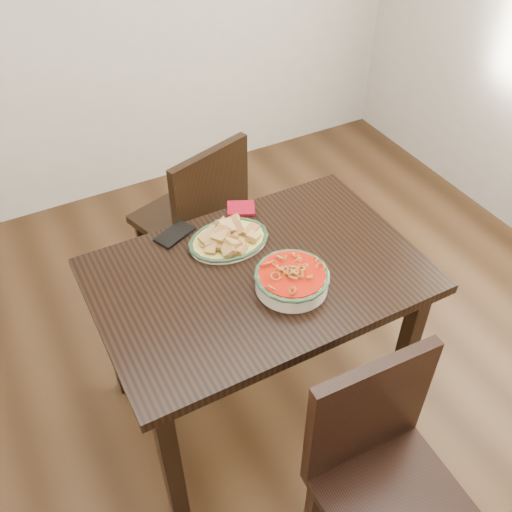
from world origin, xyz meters
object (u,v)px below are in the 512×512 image
dining_table (259,292)px  fish_plate (228,234)px  smartphone (175,234)px  chair_near (381,468)px  chair_far (198,215)px  noodle_bowl (292,278)px

dining_table → fish_plate: (-0.02, 0.19, 0.15)m
smartphone → chair_near: bearing=-101.9°
chair_far → smartphone: 0.52m
noodle_bowl → smartphone: (-0.25, 0.45, -0.04)m
noodle_bowl → chair_near: bearing=-92.2°
dining_table → fish_plate: 0.24m
chair_far → chair_near: (-0.01, -1.42, 0.00)m
fish_plate → chair_near: bearing=-85.9°
chair_near → fish_plate: 0.96m
chair_far → noodle_bowl: size_ratio=3.38×
dining_table → fish_plate: bearing=96.9°
fish_plate → smartphone: bearing=140.1°
chair_far → noodle_bowl: bearing=73.0°
chair_near → chair_far: bearing=91.6°
dining_table → chair_far: chair_far is taller
dining_table → chair_far: 0.72m
smartphone → dining_table: bearing=-84.7°
chair_far → fish_plate: (-0.08, -0.51, 0.30)m
dining_table → chair_far: (0.06, 0.71, -0.15)m
dining_table → chair_near: (0.04, -0.72, -0.15)m
fish_plate → chair_far: bearing=81.2°
fish_plate → noodle_bowl: bearing=-74.4°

